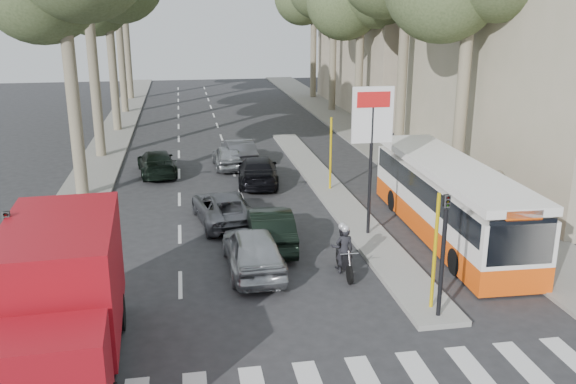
{
  "coord_description": "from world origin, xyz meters",
  "views": [
    {
      "loc": [
        -3.37,
        -15.55,
        8.17
      ],
      "look_at": [
        0.39,
        6.02,
        1.6
      ],
      "focal_mm": 38.0,
      "sensor_mm": 36.0,
      "label": 1
    }
  ],
  "objects_px": {
    "silver_hatchback": "(253,249)",
    "dark_hatchback": "(270,227)",
    "city_bus": "(449,198)",
    "motorcycle": "(343,250)",
    "red_truck": "(61,300)"
  },
  "relations": [
    {
      "from": "motorcycle",
      "to": "city_bus",
      "type": "bearing_deg",
      "value": 29.67
    },
    {
      "from": "red_truck",
      "to": "city_bus",
      "type": "xyz_separation_m",
      "value": [
        12.51,
        6.93,
        -0.36
      ]
    },
    {
      "from": "silver_hatchback",
      "to": "motorcycle",
      "type": "relative_size",
      "value": 2.17
    },
    {
      "from": "city_bus",
      "to": "motorcycle",
      "type": "height_order",
      "value": "city_bus"
    },
    {
      "from": "silver_hatchback",
      "to": "dark_hatchback",
      "type": "xyz_separation_m",
      "value": [
        0.85,
        2.05,
        -0.03
      ]
    },
    {
      "from": "motorcycle",
      "to": "silver_hatchback",
      "type": "bearing_deg",
      "value": 168.95
    },
    {
      "from": "red_truck",
      "to": "motorcycle",
      "type": "xyz_separation_m",
      "value": [
        7.81,
        4.36,
        -1.07
      ]
    },
    {
      "from": "city_bus",
      "to": "motorcycle",
      "type": "distance_m",
      "value": 5.4
    },
    {
      "from": "silver_hatchback",
      "to": "dark_hatchback",
      "type": "bearing_deg",
      "value": -114.15
    },
    {
      "from": "city_bus",
      "to": "dark_hatchback",
      "type": "bearing_deg",
      "value": -178.91
    },
    {
      "from": "red_truck",
      "to": "city_bus",
      "type": "height_order",
      "value": "red_truck"
    },
    {
      "from": "dark_hatchback",
      "to": "motorcycle",
      "type": "height_order",
      "value": "motorcycle"
    },
    {
      "from": "silver_hatchback",
      "to": "city_bus",
      "type": "distance_m",
      "value": 7.82
    },
    {
      "from": "city_bus",
      "to": "motorcycle",
      "type": "relative_size",
      "value": 5.39
    },
    {
      "from": "dark_hatchback",
      "to": "city_bus",
      "type": "bearing_deg",
      "value": -178.73
    }
  ]
}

